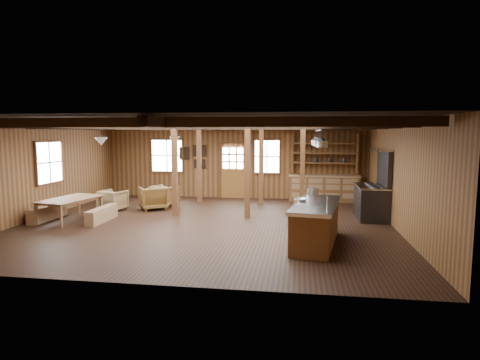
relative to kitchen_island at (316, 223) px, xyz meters
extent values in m
cube|color=black|center=(-2.88, 1.64, -0.49)|extent=(10.00, 9.00, 0.02)
cube|color=black|center=(-2.88, 1.64, 2.33)|extent=(10.00, 9.00, 0.02)
cube|color=#522F17|center=(-7.89, 1.64, 0.92)|extent=(0.02, 9.00, 2.80)
cube|color=#522F17|center=(2.13, 1.64, 0.92)|extent=(0.02, 9.00, 2.80)
cube|color=#522F17|center=(-2.88, 6.15, 0.92)|extent=(10.00, 0.02, 2.80)
cube|color=#522F17|center=(-2.88, -2.87, 0.92)|extent=(10.00, 0.02, 2.80)
cube|color=black|center=(-2.88, -1.86, 2.20)|extent=(9.80, 0.12, 0.18)
cube|color=black|center=(-2.88, -0.36, 2.20)|extent=(9.80, 0.12, 0.18)
cube|color=black|center=(-2.88, 1.14, 2.20)|extent=(9.80, 0.12, 0.18)
cube|color=black|center=(-2.88, 2.64, 2.20)|extent=(9.80, 0.12, 0.18)
cube|color=black|center=(-2.88, 4.14, 2.20)|extent=(9.80, 0.12, 0.18)
cube|color=black|center=(-2.88, 5.44, 2.20)|extent=(9.80, 0.12, 0.18)
cube|color=black|center=(-2.88, 1.64, 2.20)|extent=(0.18, 8.82, 0.18)
cube|color=#452813|center=(-4.08, 2.64, 0.92)|extent=(0.15, 0.15, 2.80)
cube|color=#452813|center=(-3.88, 4.84, 0.92)|extent=(0.15, 0.15, 2.80)
cube|color=#452813|center=(-1.88, 2.64, 0.92)|extent=(0.15, 0.15, 2.80)
cube|color=#452813|center=(-1.68, 4.84, 0.92)|extent=(0.15, 0.15, 2.80)
cube|color=#452813|center=(-0.28, 3.64, 0.92)|extent=(0.15, 0.15, 2.80)
cube|color=brown|center=(-2.88, 6.09, 0.07)|extent=(0.90, 0.06, 1.10)
cube|color=#452813|center=(-3.36, 6.09, 0.57)|extent=(0.06, 0.08, 2.10)
cube|color=#452813|center=(-2.40, 6.09, 0.57)|extent=(0.06, 0.08, 2.10)
cube|color=#452813|center=(-2.88, 6.09, 1.64)|extent=(1.02, 0.08, 0.06)
cube|color=white|center=(-2.88, 6.09, 1.07)|extent=(0.84, 0.02, 0.90)
cube|color=white|center=(-5.48, 6.10, 1.12)|extent=(1.20, 0.02, 1.20)
cube|color=#452813|center=(-5.48, 6.10, 1.12)|extent=(1.32, 0.06, 1.32)
cube|color=white|center=(-1.58, 6.10, 1.12)|extent=(0.90, 0.02, 1.20)
cube|color=#452813|center=(-1.58, 6.10, 1.12)|extent=(1.02, 0.06, 1.32)
cube|color=white|center=(-7.84, 2.14, 1.12)|extent=(0.02, 1.20, 1.20)
cube|color=#452813|center=(-7.84, 2.14, 1.12)|extent=(0.14, 1.24, 1.32)
cube|color=white|center=(-4.18, 6.10, 1.32)|extent=(0.50, 0.03, 0.40)
cube|color=black|center=(-4.18, 6.09, 1.32)|extent=(0.55, 0.02, 0.45)
cube|color=white|center=(-4.78, 6.10, 1.22)|extent=(0.35, 0.03, 0.45)
cube|color=black|center=(-4.78, 6.09, 1.22)|extent=(0.40, 0.02, 0.50)
cube|color=white|center=(-4.18, 6.10, 0.82)|extent=(0.40, 0.03, 0.30)
cube|color=black|center=(-4.18, 6.09, 0.82)|extent=(0.45, 0.02, 0.35)
cube|color=brown|center=(0.52, 5.84, -0.03)|extent=(2.50, 0.55, 0.90)
cube|color=olive|center=(0.52, 5.82, 0.45)|extent=(2.55, 0.60, 0.06)
cube|color=brown|center=(0.52, 5.89, 0.92)|extent=(2.30, 0.35, 0.04)
cube|color=brown|center=(0.52, 5.89, 1.27)|extent=(2.30, 0.35, 0.04)
cube|color=brown|center=(0.52, 5.89, 1.62)|extent=(2.30, 0.35, 0.04)
cube|color=brown|center=(-0.63, 5.89, 1.27)|extent=(0.04, 0.35, 1.40)
cube|color=brown|center=(1.67, 5.89, 1.27)|extent=(0.04, 0.35, 1.40)
cylinder|color=#2B2A2D|center=(-5.88, 1.64, 2.10)|extent=(0.02, 0.02, 0.45)
cone|color=white|center=(-5.88, 1.64, 1.77)|extent=(0.36, 0.36, 0.22)
cylinder|color=#2B2A2D|center=(-4.38, 3.64, 2.10)|extent=(0.02, 0.02, 0.45)
cone|color=white|center=(-4.38, 3.64, 1.77)|extent=(0.36, 0.36, 0.22)
cylinder|color=#2B2A2D|center=(0.09, 1.94, 2.07)|extent=(0.04, 3.00, 0.04)
cylinder|color=#2B2A2D|center=(0.13, 0.59, 1.94)|extent=(0.01, 0.01, 0.26)
cylinder|color=silver|center=(0.13, 0.59, 1.74)|extent=(0.27, 0.27, 0.14)
cylinder|color=#2B2A2D|center=(0.12, 1.13, 1.98)|extent=(0.01, 0.01, 0.19)
cylinder|color=#2B2A2D|center=(0.12, 1.13, 1.81)|extent=(0.20, 0.20, 0.14)
cylinder|color=#2B2A2D|center=(0.08, 1.67, 1.94)|extent=(0.01, 0.01, 0.26)
cylinder|color=silver|center=(0.08, 1.67, 1.74)|extent=(0.25, 0.25, 0.14)
cylinder|color=#2B2A2D|center=(0.10, 2.21, 1.98)|extent=(0.01, 0.01, 0.19)
cylinder|color=#2B2A2D|center=(0.10, 2.21, 1.81)|extent=(0.21, 0.21, 0.14)
cylinder|color=#2B2A2D|center=(0.07, 2.75, 1.94)|extent=(0.01, 0.01, 0.26)
cylinder|color=silver|center=(0.07, 2.75, 1.74)|extent=(0.24, 0.24, 0.14)
cylinder|color=#2B2A2D|center=(0.19, 3.29, 1.97)|extent=(0.01, 0.01, 0.20)
cylinder|color=#2B2A2D|center=(0.19, 3.29, 1.81)|extent=(0.23, 0.23, 0.14)
cube|color=brown|center=(0.00, 0.00, -0.05)|extent=(1.18, 2.50, 0.86)
cube|color=silver|center=(0.00, 0.00, 0.42)|extent=(1.28, 2.61, 0.08)
cylinder|color=#2B2A2D|center=(0.00, -0.60, 0.42)|extent=(0.44, 0.44, 0.06)
cylinder|color=silver|center=(0.20, -0.60, 0.57)|extent=(0.03, 0.03, 0.30)
cube|color=olive|center=(-0.30, 3.44, -0.25)|extent=(0.51, 0.36, 0.45)
cube|color=#2B2A2D|center=(1.72, 3.01, -0.01)|extent=(0.82, 1.55, 0.93)
cube|color=silver|center=(1.72, 3.01, 0.47)|extent=(0.85, 1.57, 0.04)
cube|color=#2B2A2D|center=(2.04, 3.01, 1.02)|extent=(0.12, 1.55, 1.03)
cube|color=silver|center=(1.92, 3.01, 1.53)|extent=(0.40, 1.65, 0.05)
imported|color=brown|center=(-6.78, 1.48, -0.16)|extent=(1.33, 1.97, 0.64)
cube|color=olive|center=(-7.53, 1.48, -0.27)|extent=(0.28, 1.52, 0.42)
cube|color=olive|center=(-5.87, 1.48, -0.28)|extent=(0.27, 1.44, 0.40)
imported|color=brown|center=(-5.09, 3.44, -0.10)|extent=(1.13, 1.14, 0.75)
imported|color=brown|center=(-4.92, 4.06, -0.12)|extent=(0.97, 0.98, 0.72)
imported|color=olive|center=(-6.29, 3.05, -0.14)|extent=(0.88, 0.89, 0.67)
cylinder|color=silver|center=(-0.06, 1.00, 0.55)|extent=(0.30, 0.30, 0.18)
imported|color=silver|center=(-0.33, 0.18, 0.49)|extent=(0.34, 0.34, 0.06)
camera|label=1|loc=(-0.40, -8.93, 2.01)|focal=30.00mm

